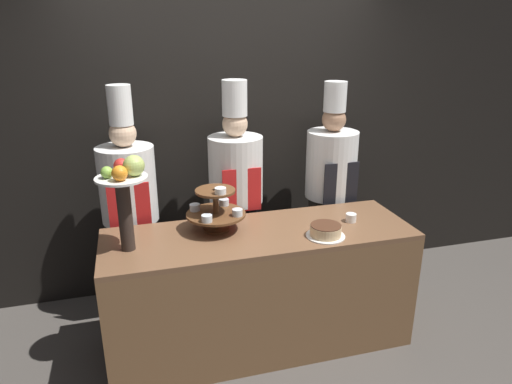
{
  "coord_description": "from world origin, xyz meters",
  "views": [
    {
      "loc": [
        -0.78,
        -2.34,
        2.15
      ],
      "look_at": [
        0.0,
        0.44,
        1.12
      ],
      "focal_mm": 32.0,
      "sensor_mm": 36.0,
      "label": 1
    }
  ],
  "objects_px": {
    "cake_round": "(326,231)",
    "chef_center_left": "(236,190)",
    "cup_white": "(351,218)",
    "chef_center_right": "(330,183)",
    "fruit_pedestal": "(125,188)",
    "chef_left": "(130,203)",
    "tiered_stand": "(216,209)"
  },
  "relations": [
    {
      "from": "cake_round",
      "to": "chef_center_left",
      "type": "xyz_separation_m",
      "value": [
        -0.42,
        0.78,
        0.06
      ]
    },
    {
      "from": "fruit_pedestal",
      "to": "chef_center_left",
      "type": "height_order",
      "value": "chef_center_left"
    },
    {
      "from": "cup_white",
      "to": "chef_center_left",
      "type": "relative_size",
      "value": 0.04
    },
    {
      "from": "tiered_stand",
      "to": "chef_center_left",
      "type": "xyz_separation_m",
      "value": [
        0.25,
        0.49,
        -0.06
      ]
    },
    {
      "from": "cup_white",
      "to": "cake_round",
      "type": "bearing_deg",
      "value": -146.74
    },
    {
      "from": "tiered_stand",
      "to": "chef_center_right",
      "type": "distance_m",
      "value": 1.16
    },
    {
      "from": "chef_center_left",
      "to": "chef_center_right",
      "type": "distance_m",
      "value": 0.8
    },
    {
      "from": "tiered_stand",
      "to": "cup_white",
      "type": "xyz_separation_m",
      "value": [
        0.94,
        -0.11,
        -0.12
      ]
    },
    {
      "from": "cake_round",
      "to": "cup_white",
      "type": "relative_size",
      "value": 3.44
    },
    {
      "from": "chef_center_left",
      "to": "chef_center_right",
      "type": "relative_size",
      "value": 1.02
    },
    {
      "from": "fruit_pedestal",
      "to": "cup_white",
      "type": "distance_m",
      "value": 1.55
    },
    {
      "from": "tiered_stand",
      "to": "chef_center_left",
      "type": "relative_size",
      "value": 0.22
    },
    {
      "from": "fruit_pedestal",
      "to": "chef_center_left",
      "type": "xyz_separation_m",
      "value": [
        0.82,
        0.63,
        -0.3
      ]
    },
    {
      "from": "cake_round",
      "to": "chef_center_right",
      "type": "height_order",
      "value": "chef_center_right"
    },
    {
      "from": "chef_left",
      "to": "tiered_stand",
      "type": "bearing_deg",
      "value": -41.32
    },
    {
      "from": "cake_round",
      "to": "chef_center_left",
      "type": "relative_size",
      "value": 0.14
    },
    {
      "from": "fruit_pedestal",
      "to": "chef_center_left",
      "type": "relative_size",
      "value": 0.33
    },
    {
      "from": "cup_white",
      "to": "chef_center_left",
      "type": "distance_m",
      "value": 0.92
    },
    {
      "from": "cake_round",
      "to": "chef_center_left",
      "type": "distance_m",
      "value": 0.89
    },
    {
      "from": "fruit_pedestal",
      "to": "chef_left",
      "type": "relative_size",
      "value": 0.33
    },
    {
      "from": "chef_left",
      "to": "chef_center_right",
      "type": "xyz_separation_m",
      "value": [
        1.61,
        0.0,
        0.01
      ]
    },
    {
      "from": "fruit_pedestal",
      "to": "cake_round",
      "type": "bearing_deg",
      "value": -7.19
    },
    {
      "from": "chef_left",
      "to": "chef_center_left",
      "type": "distance_m",
      "value": 0.81
    },
    {
      "from": "cake_round",
      "to": "chef_center_right",
      "type": "relative_size",
      "value": 0.14
    },
    {
      "from": "chef_center_right",
      "to": "fruit_pedestal",
      "type": "bearing_deg",
      "value": -158.86
    },
    {
      "from": "chef_center_left",
      "to": "chef_left",
      "type": "bearing_deg",
      "value": -179.99
    },
    {
      "from": "chef_left",
      "to": "cake_round",
      "type": "bearing_deg",
      "value": -32.49
    },
    {
      "from": "cake_round",
      "to": "chef_left",
      "type": "bearing_deg",
      "value": 147.51
    },
    {
      "from": "tiered_stand",
      "to": "cake_round",
      "type": "relative_size",
      "value": 1.55
    },
    {
      "from": "fruit_pedestal",
      "to": "cup_white",
      "type": "xyz_separation_m",
      "value": [
        1.51,
        0.02,
        -0.37
      ]
    },
    {
      "from": "tiered_stand",
      "to": "cup_white",
      "type": "height_order",
      "value": "tiered_stand"
    },
    {
      "from": "cup_white",
      "to": "chef_center_right",
      "type": "bearing_deg",
      "value": 79.55
    }
  ]
}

